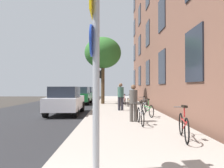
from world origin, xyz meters
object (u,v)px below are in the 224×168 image
at_px(car_1, 80,95).
at_px(car_2, 87,93).
at_px(bicycle_0, 184,126).
at_px(bicycle_1, 140,115).
at_px(bicycle_5, 124,100).
at_px(bicycle_4, 129,102).
at_px(car_0, 66,100).
at_px(pedestrian_2, 120,94).
at_px(pedestrian_1, 121,95).
at_px(pedestrian_0, 133,100).
at_px(bicycle_3, 144,105).
at_px(sign_post, 95,59).
at_px(tree_near, 103,53).
at_px(bicycle_2, 147,109).
at_px(traffic_light, 101,80).

bearing_deg(car_1, car_2, 91.74).
bearing_deg(bicycle_0, car_2, 103.60).
bearing_deg(bicycle_1, bicycle_0, -69.77).
height_order(bicycle_1, car_2, car_2).
height_order(bicycle_5, car_2, car_2).
height_order(bicycle_4, car_0, car_0).
xyz_separation_m(bicycle_5, pedestrian_2, (-0.43, -1.45, 0.63)).
height_order(pedestrian_1, car_2, pedestrian_1).
distance_m(pedestrian_0, pedestrian_2, 7.42).
height_order(bicycle_0, pedestrian_0, pedestrian_0).
xyz_separation_m(pedestrian_0, car_1, (-3.82, 10.92, -0.18)).
bearing_deg(pedestrian_2, car_1, 135.62).
xyz_separation_m(bicycle_1, car_1, (-4.03, 11.64, 0.36)).
height_order(bicycle_3, car_0, car_0).
relative_size(sign_post, tree_near, 0.56).
bearing_deg(pedestrian_1, bicycle_2, -65.82).
bearing_deg(bicycle_1, car_2, 102.73).
bearing_deg(bicycle_5, bicycle_2, -84.41).
distance_m(tree_near, pedestrian_0, 10.63).
height_order(sign_post, bicycle_2, sign_post).
relative_size(bicycle_0, bicycle_2, 1.03).
height_order(bicycle_4, car_1, car_1).
height_order(bicycle_0, car_0, car_0).
bearing_deg(car_0, car_2, 91.65).
height_order(bicycle_4, car_2, car_2).
height_order(sign_post, pedestrian_1, sign_post).
relative_size(traffic_light, bicycle_2, 1.93).
distance_m(bicycle_4, car_1, 6.13).
xyz_separation_m(bicycle_0, car_1, (-4.91, 14.04, 0.34)).
distance_m(bicycle_4, bicycle_5, 2.41).
xyz_separation_m(traffic_light, bicycle_4, (2.32, -6.18, -1.85)).
xyz_separation_m(traffic_light, car_2, (-2.11, 5.41, -1.51)).
relative_size(traffic_light, bicycle_0, 1.88).
bearing_deg(pedestrian_0, pedestrian_2, 91.91).
height_order(traffic_light, bicycle_2, traffic_light).
xyz_separation_m(sign_post, bicycle_0, (2.35, 2.32, -1.59)).
distance_m(tree_near, car_1, 4.50).
relative_size(bicycle_0, bicycle_5, 1.00).
xyz_separation_m(car_0, car_2, (-0.43, 14.74, 0.00)).
bearing_deg(sign_post, bicycle_0, 44.68).
height_order(traffic_light, bicycle_3, traffic_light).
bearing_deg(car_2, bicycle_3, -69.92).
relative_size(bicycle_0, pedestrian_1, 0.99).
relative_size(traffic_light, pedestrian_1, 1.87).
relative_size(sign_post, traffic_light, 1.03).
distance_m(bicycle_3, pedestrian_2, 3.65).
relative_size(traffic_light, tree_near, 0.55).
distance_m(car_0, car_1, 7.59).
xyz_separation_m(bicycle_2, pedestrian_1, (-1.23, 2.73, 0.64)).
xyz_separation_m(bicycle_5, pedestrian_1, (-0.52, -4.47, 0.64)).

